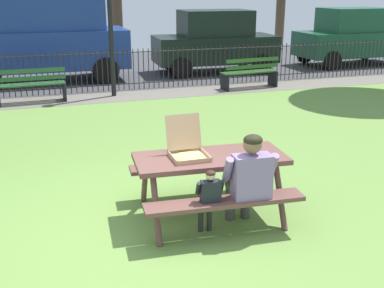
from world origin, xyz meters
TOP-DOWN VIEW (x-y plane):
  - ground at (0.00, 2.05)m, footprint 28.00×12.09m
  - cobblestone_walkway at (0.00, 7.39)m, footprint 28.00×1.40m
  - street_asphalt at (0.00, 11.80)m, footprint 28.00×7.41m
  - picnic_table_foreground at (0.85, 0.28)m, footprint 1.90×1.60m
  - pizza_box_open at (0.59, 0.35)m, footprint 0.43×0.50m
  - adult_at_table at (1.12, -0.24)m, footprint 0.62×0.61m
  - child_at_table at (0.65, -0.24)m, footprint 0.32×0.31m
  - iron_fence_streetside at (0.00, 8.09)m, footprint 22.14×0.03m
  - park_bench_center at (-1.19, 7.25)m, footprint 1.62×0.54m
  - park_bench_right at (4.55, 7.25)m, footprint 1.63×0.60m
  - lamp_post_walkway at (0.81, 7.44)m, footprint 0.28×0.28m
  - parked_car_center at (-0.74, 10.04)m, footprint 4.71×2.10m
  - parked_car_right at (4.55, 10.04)m, footprint 3.98×1.98m
  - parked_car_far_right at (9.75, 10.04)m, footprint 3.94×1.90m

SIDE VIEW (x-z plane):
  - ground at x=0.00m, z-range -0.02..0.00m
  - street_asphalt at x=0.00m, z-range -0.01..0.00m
  - cobblestone_walkway at x=0.00m, z-range -0.01..0.00m
  - park_bench_center at x=-1.19m, z-range -0.01..0.84m
  - park_bench_right at x=4.55m, z-range -0.01..0.84m
  - child_at_table at x=0.65m, z-range 0.09..0.92m
  - iron_fence_streetside at x=0.00m, z-range 0.01..1.11m
  - picnic_table_foreground at x=0.85m, z-range 0.20..0.99m
  - adult_at_table at x=1.12m, z-range 0.06..1.25m
  - pizza_box_open at x=0.59m, z-range 0.63..1.09m
  - parked_car_right at x=4.55m, z-range 0.02..2.00m
  - parked_car_far_right at x=9.75m, z-range 0.02..2.00m
  - parked_car_center at x=-0.74m, z-range 0.08..2.54m
  - lamp_post_walkway at x=0.81m, z-range 0.44..4.23m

